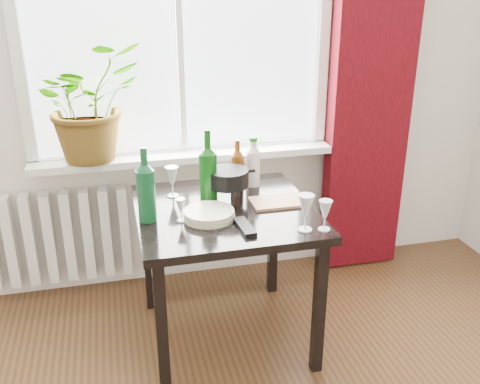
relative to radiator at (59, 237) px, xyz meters
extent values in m
cube|color=white|center=(0.75, 0.04, 1.22)|extent=(1.72, 0.08, 1.62)
cube|color=silver|center=(0.75, -0.03, 0.44)|extent=(1.72, 0.20, 0.04)
cube|color=#3A050B|center=(1.87, -0.06, 0.92)|extent=(0.50, 0.12, 2.56)
cube|color=white|center=(0.00, 0.00, 0.00)|extent=(0.80, 0.10, 0.55)
cube|color=black|center=(0.85, -0.63, 0.34)|extent=(0.85, 0.85, 0.04)
cube|color=black|center=(0.48, -1.00, -0.03)|extent=(0.05, 0.05, 0.70)
cube|color=black|center=(0.48, -0.27, -0.03)|extent=(0.05, 0.05, 0.70)
cube|color=black|center=(1.21, -1.00, -0.03)|extent=(0.05, 0.05, 0.70)
cube|color=black|center=(1.21, -0.27, -0.03)|extent=(0.05, 0.05, 0.70)
imported|color=#24681B|center=(0.24, -0.02, 0.78)|extent=(0.74, 0.72, 0.63)
cylinder|color=beige|center=(0.75, -0.72, 0.38)|extent=(0.28, 0.28, 0.04)
cube|color=black|center=(0.89, -0.87, 0.37)|extent=(0.07, 0.19, 0.02)
cube|color=#A8734C|center=(1.12, -0.63, 0.37)|extent=(0.26, 0.17, 0.01)
camera|label=1|loc=(0.35, -2.95, 1.40)|focal=40.00mm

